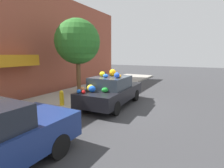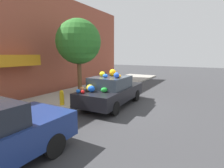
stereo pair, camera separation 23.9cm
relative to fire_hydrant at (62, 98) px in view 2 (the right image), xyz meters
name	(u,v)px [view 2 (the right image)]	position (x,y,z in m)	size (l,w,h in m)	color
ground_plane	(111,105)	(1.54, -1.79, -0.48)	(60.00, 60.00, 0.00)	#38383A
sidewalk_curb	(70,97)	(1.54, 0.91, -0.41)	(24.00, 3.20, 0.14)	#9E998E
building_facade	(39,43)	(1.45, 3.14, 2.63)	(18.00, 1.20, 6.31)	#9E4C38
street_tree	(79,42)	(2.08, 0.64, 2.67)	(2.51, 2.51, 4.29)	brown
fire_hydrant	(62,98)	(0.00, 0.00, 0.00)	(0.20, 0.20, 0.70)	gold
art_car	(111,90)	(1.49, -1.82, 0.26)	(4.16, 1.86, 1.76)	black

